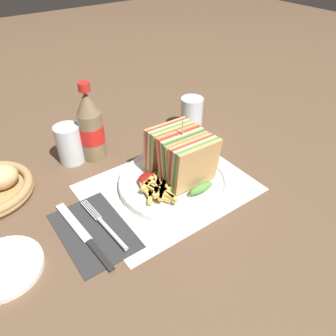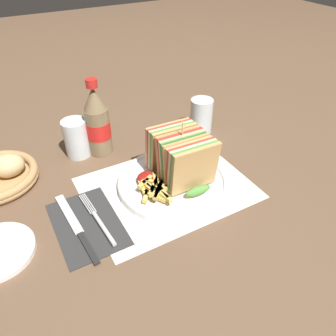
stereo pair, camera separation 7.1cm
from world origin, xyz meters
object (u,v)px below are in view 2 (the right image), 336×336
(knife, at_px, (77,227))
(glass_near, at_px, (201,118))
(plate_main, at_px, (172,182))
(coke_bottle_near, at_px, (97,123))
(club_sandwich, at_px, (181,157))
(fork, at_px, (100,223))
(glass_far, at_px, (77,140))

(knife, xyz_separation_m, glass_near, (0.44, 0.20, 0.04))
(plate_main, bearing_deg, coke_bottle_near, 113.75)
(club_sandwich, height_order, fork, club_sandwich)
(fork, xyz_separation_m, knife, (-0.05, 0.01, -0.00))
(knife, xyz_separation_m, glass_far, (0.09, 0.26, 0.04))
(fork, distance_m, glass_far, 0.28)
(coke_bottle_near, distance_m, glass_near, 0.30)
(glass_near, bearing_deg, fork, -151.23)
(coke_bottle_near, relative_size, glass_far, 2.04)
(coke_bottle_near, bearing_deg, club_sandwich, -60.87)
(knife, bearing_deg, glass_far, 67.88)
(coke_bottle_near, distance_m, glass_far, 0.07)
(glass_near, distance_m, glass_far, 0.36)
(plate_main, distance_m, knife, 0.24)
(coke_bottle_near, bearing_deg, glass_far, 163.61)
(plate_main, bearing_deg, knife, -174.27)
(fork, height_order, glass_near, glass_near)
(club_sandwich, bearing_deg, glass_far, 127.20)
(glass_near, bearing_deg, club_sandwich, -134.71)
(fork, distance_m, glass_near, 0.45)
(knife, distance_m, glass_near, 0.49)
(club_sandwich, distance_m, fork, 0.23)
(plate_main, relative_size, club_sandwich, 1.58)
(plate_main, xyz_separation_m, club_sandwich, (0.03, 0.00, 0.06))
(coke_bottle_near, height_order, glass_far, coke_bottle_near)
(club_sandwich, height_order, coke_bottle_near, coke_bottle_near)
(glass_near, bearing_deg, plate_main, -138.28)
(glass_near, height_order, glass_far, same)
(glass_near, xyz_separation_m, glass_far, (-0.35, 0.06, 0.00))
(plate_main, xyz_separation_m, glass_near, (0.20, 0.18, 0.03))
(coke_bottle_near, xyz_separation_m, glass_near, (0.30, -0.04, -0.05))
(coke_bottle_near, bearing_deg, glass_near, -8.11)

